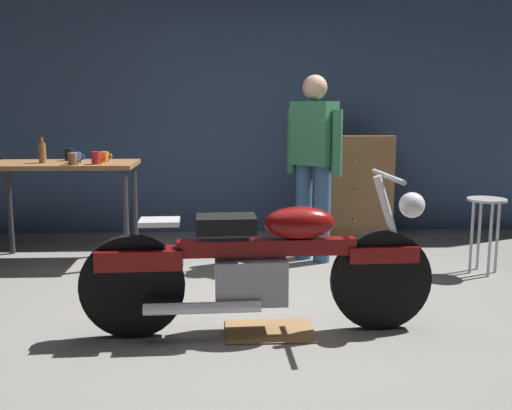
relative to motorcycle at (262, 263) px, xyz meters
name	(u,v)px	position (x,y,z in m)	size (l,w,h in m)	color
ground_plane	(263,318)	(0.02, 0.26, -0.45)	(12.00, 12.00, 0.00)	gray
back_wall	(248,91)	(0.02, 3.06, 1.10)	(8.00, 0.12, 3.10)	#384C70
workbench	(63,175)	(-1.69, 1.84, 0.34)	(1.30, 0.64, 0.90)	brown
motorcycle	(262,263)	(0.00, 0.00, 0.00)	(2.19, 0.60, 1.00)	black
person_standing	(314,160)	(0.56, 1.73, 0.48)	(0.45, 0.42, 1.67)	#33567D
shop_stool	(486,215)	(1.95, 1.24, 0.05)	(0.32, 0.32, 0.64)	#B2B2B7
wooden_dresser	(351,188)	(1.08, 2.56, 0.10)	(0.80, 0.47, 1.10)	brown
drip_tray	(270,331)	(0.05, 0.00, -0.44)	(0.56, 0.40, 0.01)	olive
mug_blue_enamel	(76,158)	(-1.54, 1.77, 0.50)	(0.12, 0.09, 0.10)	#2D51AD
mug_red_diner	(97,158)	(-1.34, 1.67, 0.51)	(0.12, 0.08, 0.11)	red
mug_orange_travel	(104,157)	(-1.31, 1.84, 0.50)	(0.12, 0.08, 0.09)	orange
mug_black_matte	(70,154)	(-1.66, 2.01, 0.51)	(0.12, 0.08, 0.11)	black
mug_brown_stoneware	(73,159)	(-1.53, 1.61, 0.50)	(0.12, 0.08, 0.10)	brown
bottle	(42,152)	(-1.85, 1.79, 0.55)	(0.06, 0.06, 0.24)	olive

